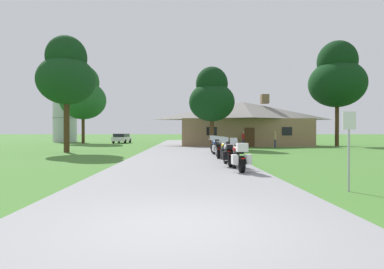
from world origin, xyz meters
TOP-DOWN VIEW (x-y plane):
  - ground_plane at (0.00, 20.00)m, footprint 500.00×500.00m
  - asphalt_driveway at (0.00, 18.00)m, footprint 6.40×80.00m
  - motorcycle_red_nearest_to_camera at (2.22, 7.23)m, footprint 0.75×2.08m
  - motorcycle_silver_second_in_row at (2.10, 9.21)m, footprint 0.74×2.08m
  - motorcycle_yellow_third_in_row at (2.29, 11.58)m, footprint 0.82×2.08m
  - motorcycle_white_fourth_in_row at (2.11, 13.81)m, footprint 0.66×2.08m
  - motorcycle_blue_fifth_in_row at (2.24, 15.72)m, footprint 0.88×2.08m
  - motorcycle_black_farthest_in_row at (2.30, 17.78)m, footprint 0.84×2.08m
  - stone_lodge at (7.21, 32.79)m, footprint 15.58×7.97m
  - bystander_red_shirt_near_lodge at (6.41, 28.37)m, footprint 0.36×0.50m
  - bystander_tan_shirt_beside_signpost at (9.46, 27.11)m, footprint 0.28×0.54m
  - metal_signpost_roadside at (4.45, 3.19)m, footprint 0.36×0.06m
  - tree_left_far at (-14.43, 40.80)m, footprint 6.50×6.50m
  - tree_left_near at (-9.21, 20.10)m, footprint 4.52×4.52m
  - tree_by_lodge_front at (2.80, 25.66)m, footprint 4.45×4.45m
  - tree_right_of_lodge at (17.76, 30.87)m, footprint 6.36×6.36m
  - metal_silo_distant at (-19.63, 47.86)m, footprint 3.90×3.90m
  - parked_white_suv_far_left at (-9.10, 41.94)m, footprint 2.18×4.72m

SIDE VIEW (x-z plane):
  - ground_plane at x=0.00m, z-range 0.00..0.00m
  - asphalt_driveway at x=0.00m, z-range 0.00..0.06m
  - motorcycle_red_nearest_to_camera at x=2.22m, z-range -0.04..1.26m
  - motorcycle_silver_second_in_row at x=2.10m, z-range -0.04..1.26m
  - motorcycle_yellow_third_in_row at x=2.29m, z-range -0.04..1.26m
  - motorcycle_blue_fifth_in_row at x=2.24m, z-range -0.04..1.26m
  - motorcycle_black_farthest_in_row at x=2.30m, z-range -0.04..1.26m
  - motorcycle_white_fourth_in_row at x=2.11m, z-range -0.03..1.27m
  - parked_white_suv_far_left at x=-9.10m, z-range 0.08..1.48m
  - bystander_red_shirt_near_lodge at x=6.41m, z-range 0.11..1.79m
  - bystander_tan_shirt_beside_signpost at x=9.46m, z-range 0.11..1.79m
  - metal_signpost_roadside at x=4.45m, z-range 0.28..2.42m
  - stone_lodge at x=7.21m, z-range -0.37..5.81m
  - metal_silo_distant at x=-19.63m, z-range 0.01..8.88m
  - tree_by_lodge_front at x=2.80m, z-range 1.06..9.06m
  - tree_left_near at x=-9.21m, z-range 1.62..10.84m
  - tree_left_far at x=-14.43m, z-range 1.37..12.66m
  - tree_right_of_lodge at x=17.76m, z-range 1.89..14.03m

